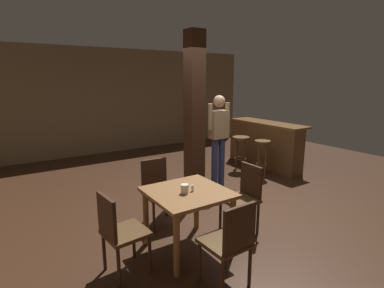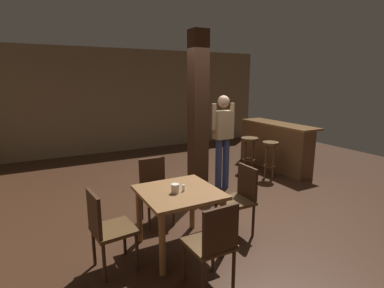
% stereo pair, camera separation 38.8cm
% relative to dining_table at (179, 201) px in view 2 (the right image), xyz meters
% --- Properties ---
extents(ground_plane, '(10.80, 10.80, 0.00)m').
position_rel_dining_table_xyz_m(ground_plane, '(1.19, 0.81, -0.60)').
color(ground_plane, '#382114').
extents(wall_back, '(8.00, 0.10, 2.80)m').
position_rel_dining_table_xyz_m(wall_back, '(1.19, 5.31, 0.80)').
color(wall_back, '#756047').
rests_on(wall_back, ground_plane).
extents(pillar, '(0.28, 0.28, 2.80)m').
position_rel_dining_table_xyz_m(pillar, '(1.12, 1.56, 0.80)').
color(pillar, '#382114').
rests_on(pillar, ground_plane).
extents(dining_table, '(0.88, 0.88, 0.74)m').
position_rel_dining_table_xyz_m(dining_table, '(0.00, 0.00, 0.00)').
color(dining_table, brown).
rests_on(dining_table, ground_plane).
extents(chair_north, '(0.44, 0.44, 0.89)m').
position_rel_dining_table_xyz_m(chair_north, '(0.01, 0.82, -0.10)').
color(chair_north, '#4C3319').
rests_on(chair_north, ground_plane).
extents(chair_east, '(0.42, 0.42, 0.89)m').
position_rel_dining_table_xyz_m(chair_east, '(0.87, -0.02, -0.10)').
color(chair_east, '#4C3319').
rests_on(chair_east, ground_plane).
extents(chair_south, '(0.44, 0.44, 0.89)m').
position_rel_dining_table_xyz_m(chair_south, '(-0.03, -0.81, -0.10)').
color(chair_south, '#4C3319').
rests_on(chair_south, ground_plane).
extents(chair_west, '(0.46, 0.46, 0.89)m').
position_rel_dining_table_xyz_m(chair_west, '(-0.85, -0.03, -0.10)').
color(chair_west, '#4C3319').
rests_on(chair_west, ground_plane).
extents(napkin_cup, '(0.09, 0.09, 0.10)m').
position_rel_dining_table_xyz_m(napkin_cup, '(-0.07, -0.04, 0.18)').
color(napkin_cup, silver).
rests_on(napkin_cup, dining_table).
extents(salt_shaker, '(0.03, 0.03, 0.08)m').
position_rel_dining_table_xyz_m(salt_shaker, '(0.04, -0.04, 0.17)').
color(salt_shaker, silver).
rests_on(salt_shaker, dining_table).
extents(standing_person, '(0.47, 0.21, 1.72)m').
position_rel_dining_table_xyz_m(standing_person, '(1.57, 1.44, 0.40)').
color(standing_person, tan).
rests_on(standing_person, ground_plane).
extents(bar_counter, '(0.56, 1.94, 1.03)m').
position_rel_dining_table_xyz_m(bar_counter, '(3.33, 1.98, -0.08)').
color(bar_counter, brown).
rests_on(bar_counter, ground_plane).
extents(bar_stool_near, '(0.32, 0.32, 0.76)m').
position_rel_dining_table_xyz_m(bar_stool_near, '(2.77, 1.49, -0.05)').
color(bar_stool_near, '#4C3319').
rests_on(bar_stool_near, ground_plane).
extents(bar_stool_mid, '(0.38, 0.38, 0.75)m').
position_rel_dining_table_xyz_m(bar_stool_mid, '(2.71, 2.08, -0.03)').
color(bar_stool_mid, '#4C3319').
rests_on(bar_stool_mid, ground_plane).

